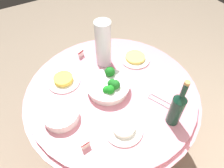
% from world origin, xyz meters
% --- Properties ---
extents(ground_plane, '(6.00, 6.00, 0.00)m').
position_xyz_m(ground_plane, '(0.00, 0.00, 0.00)').
color(ground_plane, gray).
extents(buffet_table, '(1.16, 1.16, 0.74)m').
position_xyz_m(buffet_table, '(0.00, 0.00, 0.38)').
color(buffet_table, maroon).
rests_on(buffet_table, ground_plane).
extents(broccoli_bowl, '(0.28, 0.28, 0.12)m').
position_xyz_m(broccoli_bowl, '(0.02, -0.00, 0.78)').
color(broccoli_bowl, white).
rests_on(broccoli_bowl, buffet_table).
extents(plate_stack, '(0.21, 0.21, 0.06)m').
position_xyz_m(plate_stack, '(0.36, 0.04, 0.77)').
color(plate_stack, white).
rests_on(plate_stack, buffet_table).
extents(wine_bottle, '(0.07, 0.07, 0.34)m').
position_xyz_m(wine_bottle, '(-0.18, 0.38, 0.87)').
color(wine_bottle, '#103223').
rests_on(wine_bottle, buffet_table).
extents(decorative_fruit_vase, '(0.11, 0.11, 0.34)m').
position_xyz_m(decorative_fruit_vase, '(-0.08, -0.25, 0.89)').
color(decorative_fruit_vase, silver).
rests_on(decorative_fruit_vase, buffet_table).
extents(serving_tongs, '(0.10, 0.16, 0.01)m').
position_xyz_m(serving_tongs, '(-0.21, 0.24, 0.74)').
color(serving_tongs, silver).
rests_on(serving_tongs, buffet_table).
extents(food_plate_fried_egg, '(0.22, 0.22, 0.04)m').
position_xyz_m(food_plate_fried_egg, '(0.25, -0.22, 0.76)').
color(food_plate_fried_egg, white).
rests_on(food_plate_fried_egg, buffet_table).
extents(food_plate_rice, '(0.22, 0.22, 0.04)m').
position_xyz_m(food_plate_rice, '(0.09, 0.29, 0.76)').
color(food_plate_rice, white).
rests_on(food_plate_rice, buffet_table).
extents(food_plate_noodles, '(0.22, 0.22, 0.03)m').
position_xyz_m(food_plate_noodles, '(-0.30, -0.16, 0.75)').
color(food_plate_noodles, white).
rests_on(food_plate_noodles, buffet_table).
extents(label_placard_front, '(0.05, 0.01, 0.05)m').
position_xyz_m(label_placard_front, '(-0.30, 0.29, 0.77)').
color(label_placard_front, white).
rests_on(label_placard_front, buffet_table).
extents(label_placard_mid, '(0.05, 0.03, 0.05)m').
position_xyz_m(label_placard_mid, '(0.04, -0.40, 0.77)').
color(label_placard_mid, white).
rests_on(label_placard_mid, buffet_table).
extents(label_placard_rear, '(0.05, 0.01, 0.05)m').
position_xyz_m(label_placard_rear, '(0.32, 0.28, 0.77)').
color(label_placard_rear, white).
rests_on(label_placard_rear, buffet_table).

